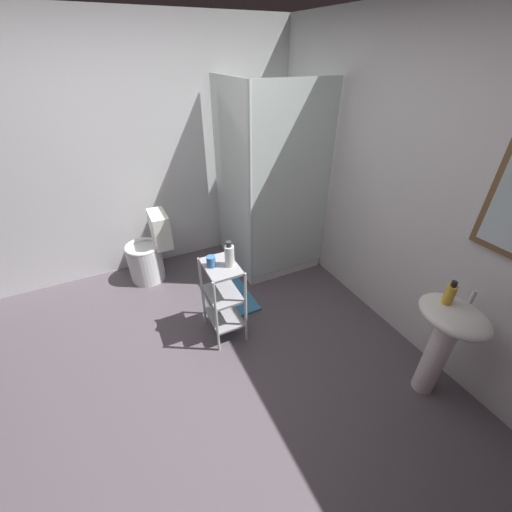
% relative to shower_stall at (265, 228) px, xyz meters
% --- Properties ---
extents(ground_plane, '(4.20, 4.20, 0.02)m').
position_rel_shower_stall_xyz_m(ground_plane, '(1.19, -1.23, -0.47)').
color(ground_plane, '#554C53').
extents(wall_back, '(4.20, 0.14, 2.50)m').
position_rel_shower_stall_xyz_m(wall_back, '(1.21, 0.62, 0.79)').
color(wall_back, silver).
rests_on(wall_back, ground_plane).
extents(wall_left, '(0.10, 4.20, 2.50)m').
position_rel_shower_stall_xyz_m(wall_left, '(-0.66, -1.23, 0.79)').
color(wall_left, silver).
rests_on(wall_left, ground_plane).
extents(shower_stall, '(0.92, 0.92, 2.00)m').
position_rel_shower_stall_xyz_m(shower_stall, '(0.00, 0.00, 0.00)').
color(shower_stall, white).
rests_on(shower_stall, ground_plane).
extents(pedestal_sink, '(0.46, 0.37, 0.81)m').
position_rel_shower_stall_xyz_m(pedestal_sink, '(2.07, 0.29, 0.12)').
color(pedestal_sink, white).
rests_on(pedestal_sink, ground_plane).
extents(sink_faucet, '(0.03, 0.03, 0.10)m').
position_rel_shower_stall_xyz_m(sink_faucet, '(2.07, 0.41, 0.40)').
color(sink_faucet, silver).
rests_on(sink_faucet, pedestal_sink).
extents(toilet, '(0.37, 0.49, 0.76)m').
position_rel_shower_stall_xyz_m(toilet, '(-0.29, -1.28, -0.15)').
color(toilet, white).
rests_on(toilet, ground_plane).
extents(storage_cart, '(0.38, 0.28, 0.74)m').
position_rel_shower_stall_xyz_m(storage_cart, '(0.86, -0.85, -0.03)').
color(storage_cart, silver).
rests_on(storage_cart, ground_plane).
extents(hand_soap_bottle, '(0.06, 0.06, 0.17)m').
position_rel_shower_stall_xyz_m(hand_soap_bottle, '(2.00, 0.28, 0.42)').
color(hand_soap_bottle, gold).
rests_on(hand_soap_bottle, pedestal_sink).
extents(lotion_bottle_white, '(0.08, 0.08, 0.22)m').
position_rel_shower_stall_xyz_m(lotion_bottle_white, '(0.89, -0.79, 0.37)').
color(lotion_bottle_white, white).
rests_on(lotion_bottle_white, storage_cart).
extents(rinse_cup, '(0.07, 0.07, 0.09)m').
position_rel_shower_stall_xyz_m(rinse_cup, '(0.83, -0.92, 0.32)').
color(rinse_cup, '#3870B2').
rests_on(rinse_cup, storage_cart).
extents(bath_mat, '(0.60, 0.40, 0.02)m').
position_rel_shower_stall_xyz_m(bath_mat, '(0.45, -0.63, -0.45)').
color(bath_mat, teal).
rests_on(bath_mat, ground_plane).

